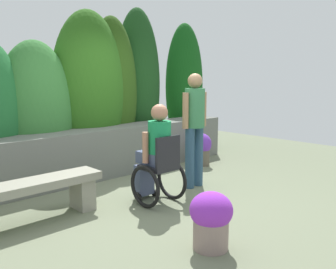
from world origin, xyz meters
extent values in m
plane|color=#6A7258|center=(0.00, 0.00, 0.00)|extent=(11.36, 11.36, 0.00)
cube|color=slate|center=(0.00, 1.46, 0.41)|extent=(5.74, 0.60, 0.82)
ellipsoid|color=#357433|center=(-0.75, 2.03, 1.13)|extent=(1.24, 0.87, 2.26)
ellipsoid|color=#2A5F19|center=(0.24, 2.03, 1.42)|extent=(1.41, 0.98, 2.85)
ellipsoid|color=#294D14|center=(0.74, 2.03, 1.40)|extent=(1.02, 0.71, 2.80)
ellipsoid|color=#194219|center=(1.53, 2.24, 1.54)|extent=(1.03, 0.72, 3.07)
ellipsoid|color=#124D16|center=(2.92, 2.23, 1.46)|extent=(1.02, 0.71, 2.91)
cube|color=gray|center=(-0.96, 0.32, 0.20)|extent=(0.20, 0.33, 0.40)
cube|color=gray|center=(-1.59, 0.32, 0.45)|extent=(1.62, 0.39, 0.10)
cube|color=black|center=(-0.13, -0.22, 0.50)|extent=(0.40, 0.40, 0.06)
cube|color=black|center=(-0.13, -0.40, 0.73)|extent=(0.40, 0.04, 0.40)
cube|color=black|center=(-0.13, 0.10, 0.10)|extent=(0.28, 0.12, 0.03)
torus|color=black|center=(-0.37, -0.22, 0.28)|extent=(0.05, 0.56, 0.56)
torus|color=black|center=(0.11, -0.22, 0.28)|extent=(0.05, 0.56, 0.56)
cylinder|color=black|center=(-0.27, 0.03, 0.05)|extent=(0.03, 0.10, 0.10)
cylinder|color=black|center=(0.01, 0.03, 0.05)|extent=(0.03, 0.10, 0.10)
cube|color=#444E6C|center=(-0.13, -0.12, 0.61)|extent=(0.30, 0.40, 0.16)
cube|color=#444E6C|center=(-0.13, 0.08, 0.27)|extent=(0.26, 0.14, 0.43)
cylinder|color=#1B884D|center=(-0.13, -0.24, 0.86)|extent=(0.30, 0.30, 0.50)
cylinder|color=#AC7558|center=(-0.32, -0.18, 0.78)|extent=(0.08, 0.08, 0.40)
cylinder|color=#AC7558|center=(0.06, -0.18, 0.78)|extent=(0.08, 0.08, 0.40)
sphere|color=#AC7558|center=(-0.13, -0.24, 1.22)|extent=(0.22, 0.22, 0.22)
cylinder|color=#2C4C65|center=(0.66, -0.05, 0.46)|extent=(0.14, 0.14, 0.92)
cylinder|color=#2C4C65|center=(0.86, -0.05, 0.46)|extent=(0.14, 0.14, 0.92)
cylinder|color=#377B4B|center=(0.76, -0.05, 1.22)|extent=(0.30, 0.30, 0.58)
cylinder|color=#A07953|center=(0.56, -0.05, 1.19)|extent=(0.09, 0.09, 0.53)
cylinder|color=#A07953|center=(0.96, -0.05, 1.19)|extent=(0.09, 0.09, 0.53)
sphere|color=#A07953|center=(0.76, -0.05, 1.62)|extent=(0.22, 0.22, 0.22)
cylinder|color=brown|center=(1.87, 0.75, 0.15)|extent=(0.28, 0.28, 0.31)
ellipsoid|color=#1F3B0B|center=(1.87, 0.75, 0.36)|extent=(0.31, 0.31, 0.14)
ellipsoid|color=#6832A9|center=(1.87, 0.75, 0.42)|extent=(0.35, 0.35, 0.40)
cylinder|color=gray|center=(-0.61, -1.51, 0.15)|extent=(0.35, 0.35, 0.29)
ellipsoid|color=#1D5932|center=(-0.61, -1.51, 0.34)|extent=(0.38, 0.38, 0.13)
ellipsoid|color=purple|center=(-0.61, -1.51, 0.39)|extent=(0.42, 0.42, 0.36)
camera|label=1|loc=(-3.17, -3.58, 1.66)|focal=37.78mm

